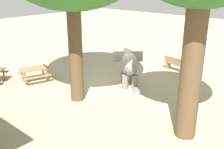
{
  "coord_description": "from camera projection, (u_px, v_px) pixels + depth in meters",
  "views": [
    {
      "loc": [
        -8.84,
        10.63,
        5.41
      ],
      "look_at": [
        -0.33,
        0.97,
        0.8
      ],
      "focal_mm": 42.24,
      "sensor_mm": 36.0,
      "label": 1
    }
  ],
  "objects": [
    {
      "name": "person_handler",
      "position": [
        126.0,
        58.0,
        15.99
      ],
      "size": [
        0.39,
        0.38,
        1.62
      ],
      "rotation": [
        0.0,
        0.0,
        2.34
      ],
      "color": "#3F3833",
      "rests_on": "ground_plane"
    },
    {
      "name": "wooden_bench",
      "position": [
        175.0,
        63.0,
        16.59
      ],
      "size": [
        1.44,
        0.61,
        0.88
      ],
      "rotation": [
        0.0,
        0.0,
        2.99
      ],
      "color": "#9E7A51",
      "rests_on": "ground_plane"
    },
    {
      "name": "feed_bucket",
      "position": [
        137.0,
        91.0,
        13.23
      ],
      "size": [
        0.36,
        0.36,
        0.32
      ],
      "primitive_type": "cylinder",
      "color": "gray",
      "rests_on": "ground_plane"
    },
    {
      "name": "ground_plane",
      "position": [
        119.0,
        82.0,
        14.83
      ],
      "size": [
        60.0,
        60.0,
        0.0
      ],
      "primitive_type": "plane",
      "color": "#BAA88C"
    },
    {
      "name": "elephant",
      "position": [
        129.0,
        64.0,
        14.33
      ],
      "size": [
        2.33,
        2.37,
        1.75
      ],
      "rotation": [
        0.0,
        0.0,
        5.46
      ],
      "color": "gray",
      "rests_on": "ground_plane"
    },
    {
      "name": "picnic_table_far",
      "position": [
        34.0,
        71.0,
        14.8
      ],
      "size": [
        1.85,
        1.86,
        0.78
      ],
      "rotation": [
        0.0,
        0.0,
        4.42
      ],
      "color": "#9E7A51",
      "rests_on": "ground_plane"
    }
  ]
}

